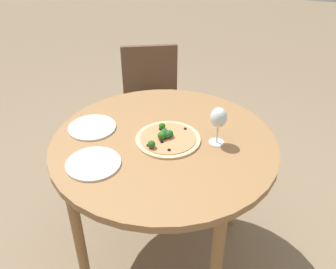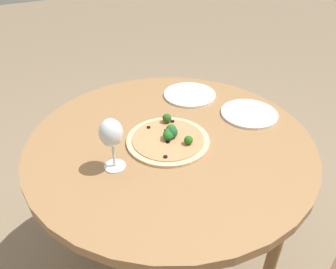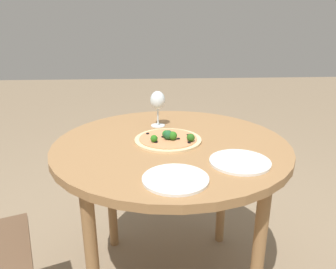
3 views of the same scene
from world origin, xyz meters
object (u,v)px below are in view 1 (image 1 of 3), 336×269
object	(u,v)px
wine_glass	(219,119)
plate_near	(92,127)
chair	(152,104)
pizza	(167,138)
plate_far	(93,164)

from	to	relation	value
wine_glass	plate_near	xyz separation A→B (m)	(0.04, -0.59, -0.12)
wine_glass	plate_near	world-z (taller)	wine_glass
chair	wine_glass	xyz separation A→B (m)	(0.76, 0.56, 0.42)
chair	pizza	bearing A→B (deg)	-88.99
pizza	plate_near	bearing A→B (deg)	-89.74
wine_glass	plate_far	xyz separation A→B (m)	(0.29, -0.46, -0.12)
plate_near	pizza	bearing A→B (deg)	90.26
plate_far	chair	bearing A→B (deg)	-174.91
pizza	plate_near	distance (m)	0.37
pizza	chair	bearing A→B (deg)	-157.15
wine_glass	plate_near	size ratio (longest dim) A/B	0.79
wine_glass	chair	bearing A→B (deg)	-143.87
chair	pizza	xyz separation A→B (m)	(0.80, 0.34, 0.31)
chair	pizza	size ratio (longest dim) A/B	2.86
wine_glass	plate_far	distance (m)	0.56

